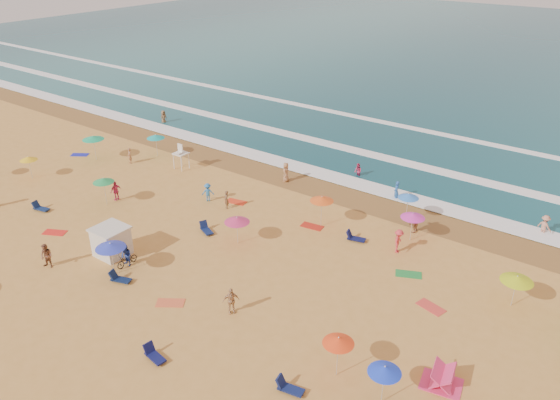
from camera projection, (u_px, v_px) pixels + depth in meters
The scene contains 13 objects.
ground at pixel (203, 238), 40.19m from camera, with size 220.00×220.00×0.00m, color gold.
ocean at pixel (518, 52), 100.81m from camera, with size 220.00×140.00×0.18m, color #0C4756.
wet_sand at pixel (299, 181), 49.21m from camera, with size 220.00×220.00×0.00m, color olive.
surf_foam at pixel (348, 152), 55.53m from camera, with size 200.00×18.70×0.05m.
cabana at pixel (111, 242), 37.71m from camera, with size 2.00×2.00×2.00m, color silver.
cabana_roof at pixel (109, 229), 37.24m from camera, with size 2.20×2.20×0.12m, color silver.
bicycle at pixel (127, 260), 36.74m from camera, with size 0.56×1.62×0.85m, color black.
lifeguard_stand at pixel (181, 158), 51.36m from camera, with size 1.20×1.20×2.10m, color white, non-canonical shape.
beach_umbrellas at pixel (206, 211), 39.39m from camera, with size 49.94×28.36×0.77m.
loungers at pixel (269, 291), 34.05m from camera, with size 40.65×20.06×0.34m.
towels at pixel (199, 258), 37.75m from camera, with size 40.15×19.09×0.03m.
popup_tents at pixel (525, 363), 27.79m from camera, with size 8.37×8.60×1.20m.
beachgoers at pixel (250, 207), 42.95m from camera, with size 43.22×26.68×2.03m.
Camera 1 is at (25.14, -24.63, 20.41)m, focal length 35.00 mm.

